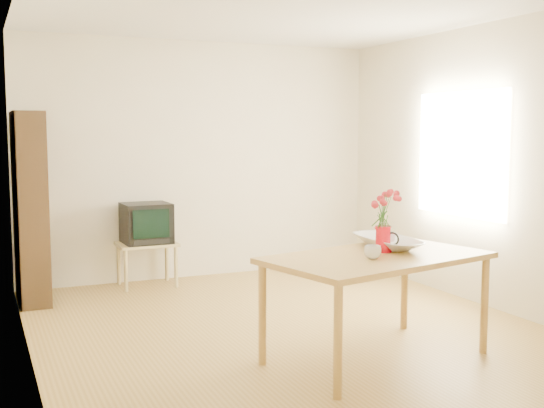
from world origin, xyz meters
name	(u,v)px	position (x,y,z in m)	size (l,w,h in m)	color
room	(290,170)	(0.03, 0.00, 1.30)	(4.50, 4.50, 4.50)	olive
table	(377,265)	(0.26, -0.95, 0.68)	(1.73, 1.23, 0.75)	#A37937
tv_stand	(147,250)	(-0.70, 1.97, 0.39)	(0.60, 0.45, 0.46)	tan
bookshelf	(31,214)	(-1.85, 1.75, 0.84)	(0.28, 0.70, 1.80)	black
pitcher	(383,240)	(0.37, -0.86, 0.84)	(0.15, 0.18, 0.19)	red
flowers	(384,206)	(0.37, -0.86, 1.08)	(0.22, 0.22, 0.31)	#E03442
mug	(373,252)	(0.16, -1.06, 0.80)	(0.12, 0.12, 0.09)	white
bowl	(388,217)	(0.51, -0.71, 0.98)	(0.48, 0.48, 0.45)	white
teacup_a	(383,224)	(0.47, -0.71, 0.93)	(0.07, 0.07, 0.06)	white
teacup_b	(391,223)	(0.55, -0.69, 0.93)	(0.06, 0.06, 0.06)	white
television	(146,222)	(-0.70, 1.98, 0.67)	(0.49, 0.46, 0.41)	black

